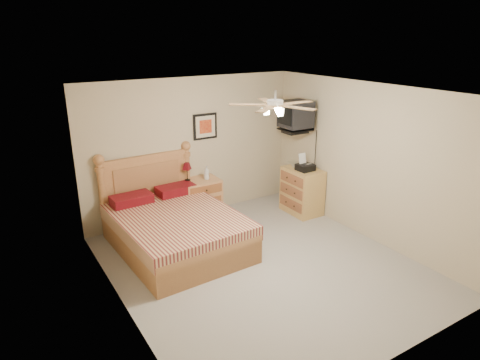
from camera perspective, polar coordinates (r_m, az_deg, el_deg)
name	(u,v)px	position (r m, az deg, el deg)	size (l,w,h in m)	color
floor	(263,266)	(6.34, 3.02, -11.32)	(4.50, 4.50, 0.00)	gray
ceiling	(266,92)	(5.51, 3.48, 11.68)	(4.00, 4.50, 0.04)	white
wall_back	(192,148)	(7.67, -6.46, 4.21)	(4.00, 0.04, 2.50)	tan
wall_front	(402,254)	(4.33, 20.79, -9.21)	(4.00, 0.04, 2.50)	tan
wall_left	(118,217)	(5.01, -15.94, -4.71)	(0.04, 4.50, 2.50)	tan
wall_right	(367,162)	(7.10, 16.60, 2.28)	(0.04, 4.50, 2.50)	tan
bed	(176,207)	(6.54, -8.58, -3.62)	(1.65, 2.17, 1.41)	#AB6940
nightstand	(200,199)	(7.75, -5.31, -2.51)	(0.67, 0.50, 0.73)	#BE804E
table_lamp	(187,172)	(7.56, -7.07, 1.12)	(0.18, 0.18, 0.32)	#5C0A12
lotion_bottle	(207,173)	(7.60, -4.49, 0.98)	(0.09, 0.09, 0.24)	silver
framed_picture	(205,126)	(7.68, -4.67, 7.13)	(0.46, 0.04, 0.46)	black
dresser	(302,191)	(8.00, 8.27, -1.44)	(0.50, 0.72, 0.85)	#AC8347
fax_machine	(305,162)	(7.74, 8.73, 2.33)	(0.28, 0.30, 0.30)	black
magazine_lower	(292,165)	(8.01, 6.89, 1.97)	(0.20, 0.27, 0.03)	#AC9E8A
magazine_upper	(291,164)	(8.03, 6.76, 2.19)	(0.20, 0.28, 0.02)	gray
wall_tv	(302,116)	(7.73, 8.32, 8.50)	(0.56, 0.46, 0.58)	black
ceiling_fan	(275,105)	(5.37, 4.70, 9.95)	(1.14, 1.14, 0.28)	white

